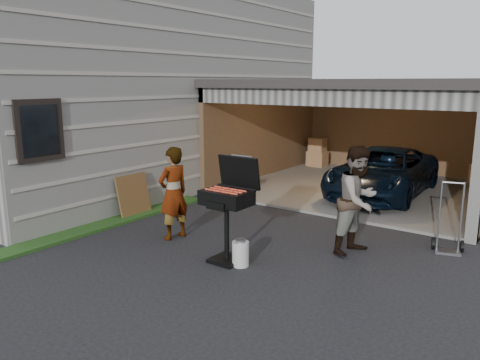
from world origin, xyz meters
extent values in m
plane|color=black|center=(0.00, 0.00, 0.00)|extent=(80.00, 80.00, 0.00)
cube|color=#474744|center=(-6.00, 4.00, 2.75)|extent=(7.00, 11.00, 5.50)
cube|color=#193814|center=(-2.25, -1.00, 0.03)|extent=(0.50, 8.00, 0.06)
cube|color=#605E59|center=(0.75, 6.50, 0.03)|extent=(6.50, 6.00, 0.06)
cube|color=#483B21|center=(0.75, 9.43, 1.35)|extent=(6.50, 0.15, 2.70)
cube|color=#483B21|center=(-2.42, 6.50, 1.35)|extent=(0.15, 6.00, 2.70)
cube|color=#2D2B28|center=(0.75, 6.50, 2.80)|extent=(6.80, 6.30, 0.20)
cube|color=#474744|center=(0.75, 3.58, 2.52)|extent=(6.50, 0.16, 0.36)
cube|color=beige|center=(0.75, 4.80, 2.62)|extent=(6.00, 2.40, 0.06)
cube|color=#474744|center=(3.90, 3.55, 1.35)|extent=(0.20, 0.18, 2.70)
cube|color=brown|center=(-1.80, 8.70, 0.31)|extent=(0.60, 0.50, 0.50)
cube|color=brown|center=(-1.80, 8.70, 0.79)|extent=(0.50, 0.45, 0.45)
imported|color=black|center=(1.40, 5.94, 0.59)|extent=(2.12, 4.29, 1.17)
imported|color=#A7BBD2|center=(-0.60, 0.59, 0.85)|extent=(0.50, 0.68, 1.71)
imported|color=#4F2D1F|center=(2.41, 1.87, 0.91)|extent=(0.87, 1.02, 1.82)
cube|color=black|center=(0.90, 0.24, 0.03)|extent=(0.48, 0.48, 0.06)
cylinder|color=black|center=(0.90, 0.24, 0.52)|extent=(0.08, 0.08, 0.96)
cube|color=black|center=(0.90, 0.24, 1.06)|extent=(0.76, 0.53, 0.23)
cube|color=#59595B|center=(0.90, 0.24, 1.16)|extent=(0.69, 0.46, 0.02)
cube|color=black|center=(0.90, 0.57, 1.42)|extent=(0.76, 0.14, 0.53)
cylinder|color=silver|center=(1.18, 0.23, 0.20)|extent=(0.27, 0.27, 0.40)
cube|color=brown|center=(-2.34, 1.15, 0.45)|extent=(0.23, 0.81, 0.90)
cube|color=gray|center=(3.69, 2.74, 0.02)|extent=(0.45, 0.35, 0.05)
cylinder|color=black|center=(3.43, 2.81, 0.10)|extent=(0.10, 0.21, 0.20)
cylinder|color=black|center=(3.86, 2.94, 0.10)|extent=(0.10, 0.21, 0.20)
cylinder|color=gray|center=(3.49, 2.82, 0.62)|extent=(0.03, 0.03, 1.19)
cylinder|color=gray|center=(3.81, 2.92, 0.62)|extent=(0.03, 0.03, 1.19)
cylinder|color=gray|center=(3.65, 2.87, 1.19)|extent=(0.34, 0.13, 0.03)
camera|label=1|loc=(5.26, -5.38, 2.84)|focal=35.00mm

